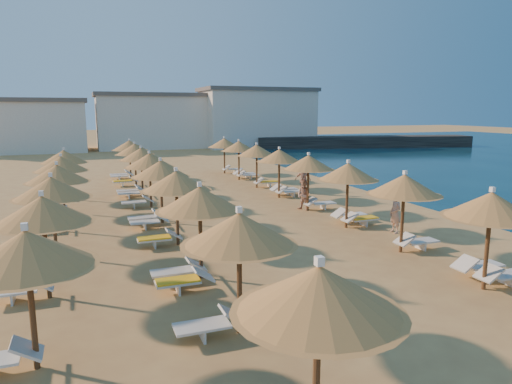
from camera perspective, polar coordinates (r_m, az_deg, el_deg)
name	(u,v)px	position (r m, az deg, el deg)	size (l,w,h in m)	color
ground	(275,243)	(17.88, 2.40, -6.39)	(220.00, 220.00, 0.00)	tan
jetty	(364,142)	(65.54, 13.36, 6.15)	(30.00, 4.00, 1.50)	black
hotel_blocks	(158,121)	(62.85, -12.12, 8.73)	(45.74, 11.03, 8.10)	white
parasol_row_east	(327,168)	(21.65, 8.83, 3.03)	(2.68, 36.26, 3.00)	brown
parasol_row_west	(168,176)	(19.16, -10.98, 2.03)	(2.68, 36.26, 3.00)	brown
parasol_row_inland	(55,181)	(18.94, -23.87, 1.25)	(2.68, 21.33, 3.00)	brown
loungers	(220,221)	(19.92, -4.55, -3.65)	(14.78, 34.20, 0.66)	silver
beachgoer_b	(304,195)	(23.59, 6.00, -0.39)	(0.76, 0.59, 1.57)	tan
beachgoer_a	(395,214)	(20.00, 17.03, -2.59)	(0.60, 0.40, 1.66)	tan
beachgoer_c	(303,180)	(28.21, 5.89, 1.51)	(1.01, 0.42, 1.72)	tan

